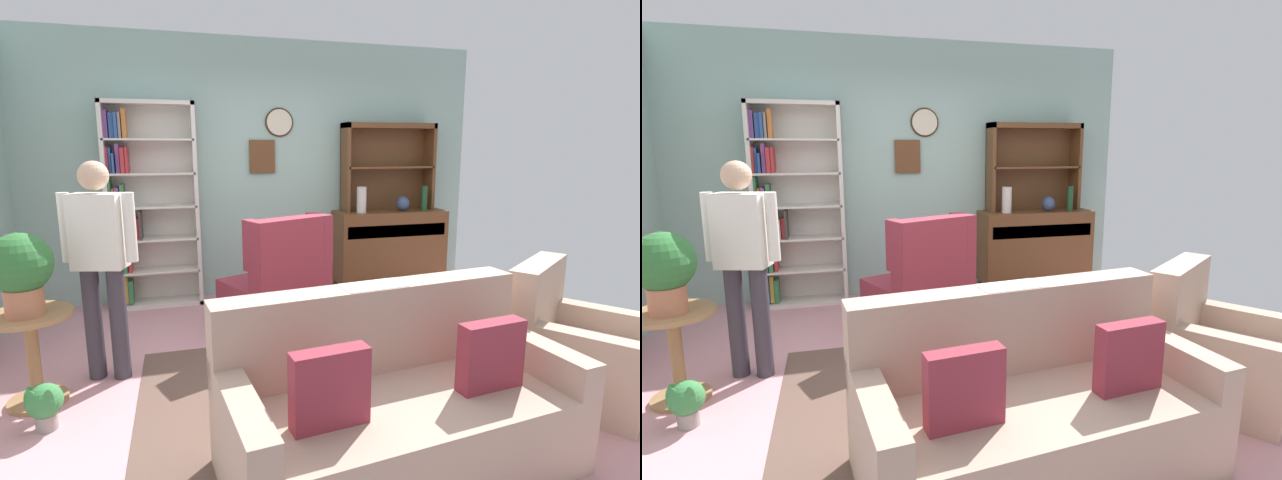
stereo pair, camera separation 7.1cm
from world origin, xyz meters
The scene contains 18 objects.
ground_plane centered at (0.00, 0.00, -0.01)m, with size 5.40×4.60×0.02m, color #C68C93.
wall_back centered at (0.00, 2.13, 1.40)m, with size 5.00×0.09×2.80m.
area_rug centered at (0.20, -0.30, 0.00)m, with size 2.90×1.84×0.01m, color brown.
bookshelf centered at (-1.26, 1.94, 1.05)m, with size 0.90×0.30×2.10m.
sideboard centered at (1.44, 1.86, 0.51)m, with size 1.30×0.45×0.92m.
sideboard_hutch centered at (1.44, 1.97, 1.56)m, with size 1.10×0.26×1.00m.
vase_tall centered at (1.05, 1.78, 1.07)m, with size 0.11×0.11×0.29m, color beige.
vase_round centered at (1.57, 1.79, 1.01)m, with size 0.15×0.15×0.17m, color #33476B.
bottle_wine centered at (1.83, 1.77, 1.06)m, with size 0.07×0.07×0.29m, color #194223.
couch_floral centered at (0.11, -1.17, 0.31)m, with size 1.88×1.04×0.90m.
armchair_floral centered at (1.57, -0.83, 0.29)m, with size 1.06×1.07×0.88m.
wingback_chair centered at (-0.08, 0.93, 0.38)m, with size 1.03×1.04×1.05m.
plant_stand centered at (-1.87, 0.04, 0.38)m, with size 0.52×0.52×0.62m.
potted_plant_large centered at (-1.88, 0.00, 0.92)m, with size 0.38×0.38×0.52m.
potted_plant_small centered at (-1.75, -0.32, 0.17)m, with size 0.21×0.21×0.29m.
person_reading centered at (-1.46, 0.29, 0.91)m, with size 0.52×0.28×1.56m.
coffee_table centered at (0.27, -0.36, 0.35)m, with size 0.80×0.50×0.42m.
book_stack centered at (0.36, -0.42, 0.47)m, with size 0.21×0.16×0.10m.
Camera 1 is at (-0.91, -3.25, 1.65)m, focal length 26.89 mm.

